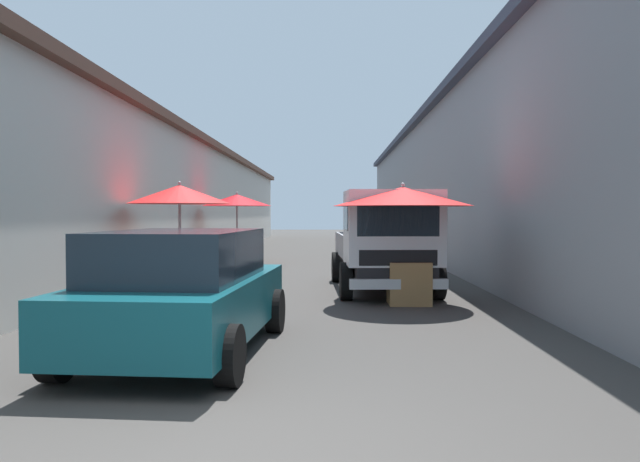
{
  "coord_description": "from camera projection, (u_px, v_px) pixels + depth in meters",
  "views": [
    {
      "loc": [
        -3.7,
        -0.59,
        1.65
      ],
      "look_at": [
        10.05,
        -0.32,
        1.25
      ],
      "focal_mm": 34.1,
      "sensor_mm": 36.0,
      "label": 1
    }
  ],
  "objects": [
    {
      "name": "plastic_stool",
      "position": [
        242.0,
        269.0,
        14.46
      ],
      "size": [
        0.3,
        0.3,
        0.43
      ],
      "color": "#1E8C3F",
      "rests_on": "ground"
    },
    {
      "name": "building_right_concrete",
      "position": [
        545.0,
        182.0,
        19.27
      ],
      "size": [
        49.8,
        7.5,
        5.3
      ],
      "color": "gray",
      "rests_on": "ground"
    },
    {
      "name": "fruit_stall_far_left",
      "position": [
        404.0,
        211.0,
        10.93
      ],
      "size": [
        2.52,
        2.52,
        2.2
      ],
      "color": "#9E9EA3",
      "rests_on": "ground"
    },
    {
      "name": "fruit_stall_far_right",
      "position": [
        177.0,
        210.0,
        12.88
      ],
      "size": [
        2.2,
        2.2,
        2.33
      ],
      "color": "#9E9EA3",
      "rests_on": "ground"
    },
    {
      "name": "hatchback_car",
      "position": [
        184.0,
        291.0,
        7.11
      ],
      "size": [
        4.02,
        2.14,
        1.45
      ],
      "color": "#0F4C56",
      "rests_on": "ground"
    },
    {
      "name": "delivery_truck",
      "position": [
        387.0,
        244.0,
        12.22
      ],
      "size": [
        5.0,
        2.15,
        2.08
      ],
      "color": "black",
      "rests_on": "ground"
    },
    {
      "name": "parked_scooter",
      "position": [
        398.0,
        254.0,
        17.89
      ],
      "size": [
        1.69,
        0.37,
        1.14
      ],
      "color": "black",
      "rests_on": "ground"
    },
    {
      "name": "fruit_stall_near_left",
      "position": [
        236.0,
        211.0,
        20.31
      ],
      "size": [
        2.31,
        2.31,
        2.37
      ],
      "color": "#9E9EA3",
      "rests_on": "ground"
    },
    {
      "name": "building_left_whitewash",
      "position": [
        85.0,
        197.0,
        19.57
      ],
      "size": [
        49.8,
        7.5,
        4.31
      ],
      "color": "beige",
      "rests_on": "ground"
    },
    {
      "name": "vendor_by_crates",
      "position": [
        383.0,
        235.0,
        21.2
      ],
      "size": [
        0.32,
        0.61,
        1.57
      ],
      "color": "#665B4C",
      "rests_on": "ground"
    },
    {
      "name": "ground",
      "position": [
        311.0,
        271.0,
        17.24
      ],
      "size": [
        90.0,
        90.0,
        0.0
      ],
      "primitive_type": "plane",
      "color": "#3D3A38"
    }
  ]
}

